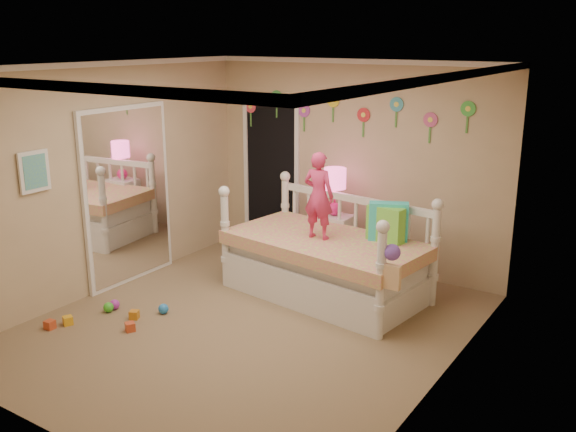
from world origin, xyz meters
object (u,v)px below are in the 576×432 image
Objects in this scene: nightstand at (334,243)px; table_lamp at (335,184)px; child at (319,196)px; daybed at (326,243)px.

nightstand is 0.76m from table_lamp.
child is 1.64× the size of table_lamp.
child is 1.14m from nightstand.
daybed is 3.12× the size of nightstand.
daybed is 0.56m from child.
child reaches higher than table_lamp.
child is at bearing -132.78° from daybed.
child is 0.81m from table_lamp.
nightstand is at bearing 119.87° from daybed.
nightstand is 1.22× the size of table_lamp.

